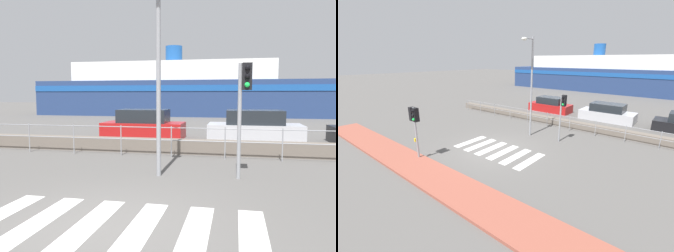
# 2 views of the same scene
# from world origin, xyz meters

# --- Properties ---
(ground_plane) EXTENTS (160.00, 160.00, 0.00)m
(ground_plane) POSITION_xyz_m (0.00, 0.00, 0.00)
(ground_plane) COLOR #565451
(crosswalk) EXTENTS (4.95, 2.40, 0.01)m
(crosswalk) POSITION_xyz_m (0.23, 0.00, 0.00)
(crosswalk) COLOR silver
(crosswalk) RESTS_ON ground_plane
(seawall) EXTENTS (20.48, 0.55, 0.52)m
(seawall) POSITION_xyz_m (0.00, 6.97, 0.26)
(seawall) COLOR #6B6056
(seawall) RESTS_ON ground_plane
(harbor_fence) EXTENTS (18.47, 0.04, 1.10)m
(harbor_fence) POSITION_xyz_m (0.00, 6.10, 0.72)
(harbor_fence) COLOR gray
(harbor_fence) RESTS_ON ground_plane
(traffic_light_far) EXTENTS (0.34, 0.32, 2.98)m
(traffic_light_far) POSITION_xyz_m (2.37, 3.59, 2.19)
(traffic_light_far) COLOR gray
(traffic_light_far) RESTS_ON ground_plane
(streetlamp) EXTENTS (0.32, 1.18, 6.36)m
(streetlamp) POSITION_xyz_m (0.17, 3.27, 3.92)
(streetlamp) COLOR gray
(streetlamp) RESTS_ON ground_plane
(ferry_boat) EXTENTS (37.60, 7.87, 7.42)m
(ferry_boat) POSITION_xyz_m (-0.91, 30.48, 2.39)
(ferry_boat) COLOR navy
(ferry_boat) RESTS_ON ground_plane
(parked_car_red) EXTENTS (4.06, 1.73, 1.45)m
(parked_car_red) POSITION_xyz_m (-2.36, 10.87, 0.62)
(parked_car_red) COLOR #B21919
(parked_car_red) RESTS_ON ground_plane
(parked_car_silver) EXTENTS (4.31, 1.89, 1.47)m
(parked_car_silver) POSITION_xyz_m (3.05, 10.87, 0.62)
(parked_car_silver) COLOR #BCBCC1
(parked_car_silver) RESTS_ON ground_plane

